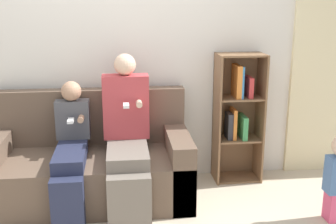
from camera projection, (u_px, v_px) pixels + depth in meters
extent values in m
cube|color=silver|center=(110.00, 49.00, 3.91)|extent=(10.00, 0.06, 2.55)
cube|color=beige|center=(326.00, 69.00, 4.16)|extent=(0.72, 0.04, 2.11)
cube|color=brown|center=(89.00, 181.00, 3.63)|extent=(1.76, 0.69, 0.41)
cube|color=brown|center=(91.00, 138.00, 3.96)|extent=(1.76, 0.15, 0.93)
cube|color=brown|center=(179.00, 168.00, 3.69)|extent=(0.19, 0.69, 0.59)
cube|color=#70665B|center=(129.00, 201.00, 3.28)|extent=(0.34, 0.12, 0.41)
cube|color=#70665B|center=(128.00, 156.00, 3.50)|extent=(0.34, 0.49, 0.11)
cube|color=#B73D42|center=(126.00, 106.00, 3.74)|extent=(0.40, 0.18, 0.56)
sphere|color=beige|center=(125.00, 65.00, 3.64)|extent=(0.19, 0.19, 0.19)
cylinder|color=beige|center=(139.00, 104.00, 3.60)|extent=(0.05, 0.10, 0.05)
cube|color=white|center=(126.00, 106.00, 3.54)|extent=(0.05, 0.12, 0.02)
cube|color=#232842|center=(68.00, 204.00, 3.22)|extent=(0.25, 0.12, 0.41)
cube|color=#232842|center=(70.00, 157.00, 3.47)|extent=(0.25, 0.54, 0.11)
cube|color=#4C4C51|center=(73.00, 119.00, 3.74)|extent=(0.29, 0.13, 0.34)
sphere|color=tan|center=(71.00, 91.00, 3.67)|extent=(0.18, 0.18, 0.18)
cylinder|color=tan|center=(81.00, 119.00, 3.62)|extent=(0.05, 0.10, 0.05)
cube|color=white|center=(71.00, 121.00, 3.57)|extent=(0.05, 0.12, 0.02)
cube|color=brown|center=(217.00, 119.00, 4.01)|extent=(0.02, 0.30, 1.24)
cube|color=brown|center=(260.00, 118.00, 4.06)|extent=(0.02, 0.30, 1.24)
cube|color=brown|center=(234.00, 115.00, 4.17)|extent=(0.44, 0.02, 1.24)
cube|color=brown|center=(236.00, 177.00, 4.19)|extent=(0.41, 0.27, 0.02)
cube|color=brown|center=(237.00, 139.00, 4.09)|extent=(0.41, 0.27, 0.02)
cube|color=brown|center=(239.00, 98.00, 3.98)|extent=(0.41, 0.27, 0.02)
cube|color=brown|center=(241.00, 55.00, 3.87)|extent=(0.41, 0.27, 0.02)
cube|color=#333338|center=(229.00, 126.00, 4.04)|extent=(0.06, 0.16, 0.25)
cube|color=#C63838|center=(249.00, 87.00, 3.96)|extent=(0.04, 0.19, 0.19)
cube|color=#429956|center=(242.00, 127.00, 4.06)|extent=(0.05, 0.23, 0.22)
cube|color=orange|center=(233.00, 123.00, 4.04)|extent=(0.03, 0.18, 0.29)
cube|color=teal|center=(238.00, 81.00, 3.94)|extent=(0.06, 0.22, 0.30)
cube|color=orange|center=(237.00, 81.00, 3.93)|extent=(0.05, 0.22, 0.31)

